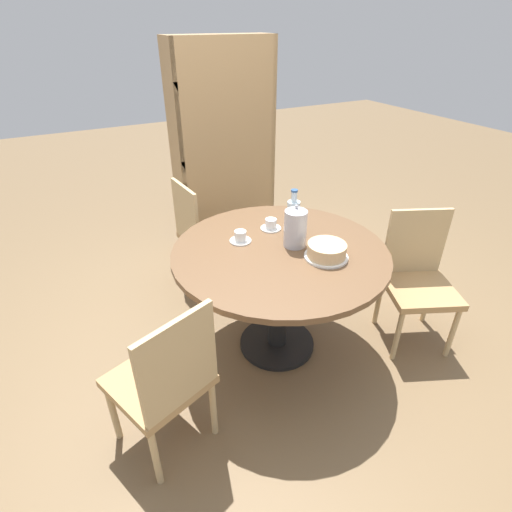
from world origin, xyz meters
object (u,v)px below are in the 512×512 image
chair_c (418,277)px  water_bottle (293,217)px  coffee_pot (295,227)px  bookshelf (225,154)px  chair_b (165,380)px  cup_a (271,225)px  chair_a (204,234)px  cake_main (327,251)px  cup_b (240,237)px

chair_c → water_bottle: 0.93m
coffee_pot → water_bottle: (0.06, 0.12, 0.00)m
bookshelf → chair_c: bearing=106.8°
chair_b → cup_a: bearing=-165.6°
coffee_pot → cup_a: size_ratio=1.99×
chair_b → chair_a: bearing=-138.6°
bookshelf → cup_a: 1.26m
chair_a → chair_b: size_ratio=1.00×
chair_c → water_bottle: (-0.71, 0.44, 0.41)m
chair_a → bookshelf: (0.46, 0.58, 0.41)m
cake_main → cup_a: size_ratio=1.89×
bookshelf → chair_b: bearing=58.0°
water_bottle → cup_a: (-0.08, 0.14, -0.10)m
chair_c → water_bottle: size_ratio=2.94×
coffee_pot → cake_main: coffee_pot is taller
coffee_pot → cup_b: bearing=143.5°
bookshelf → coffee_pot: 1.50m
cup_a → chair_c: bearing=-36.4°
cup_a → chair_a: bearing=109.1°
chair_b → coffee_pot: size_ratio=3.38×
coffee_pot → cake_main: size_ratio=1.05×
coffee_pot → cup_a: 0.27m
chair_a → cup_b: chair_a is taller
cake_main → cup_a: bearing=102.0°
chair_a → water_bottle: size_ratio=2.94×
chair_a → cake_main: size_ratio=3.56×
chair_a → coffee_pot: 1.02m
chair_b → cup_b: (0.68, 0.58, 0.31)m
chair_a → cup_a: chair_a is taller
chair_b → chair_c: bearing=162.0°
chair_b → bookshelf: bookshelf is taller
coffee_pot → cup_a: (-0.02, 0.25, -0.09)m
cup_b → chair_c: bearing=-26.8°
bookshelf → cup_a: bearing=79.2°
cup_b → chair_b: bearing=-139.8°
chair_c → cup_a: 1.02m
chair_b → chair_c: same height
cup_a → cup_b: size_ratio=1.00×
chair_b → coffee_pot: coffee_pot is taller
chair_a → chair_c: size_ratio=1.00×
coffee_pot → chair_b: bearing=-158.0°
chair_a → chair_b: (-0.70, -1.29, 0.00)m
chair_b → cup_a: chair_b is taller
chair_b → coffee_pot: (0.95, 0.38, 0.40)m
water_bottle → cup_b: (-0.32, 0.08, -0.10)m
bookshelf → water_bottle: bearing=83.3°
coffee_pot → chair_c: bearing=-22.9°
cake_main → cup_b: bearing=130.6°
water_bottle → bookshelf: bearing=83.3°
water_bottle → cup_a: water_bottle is taller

